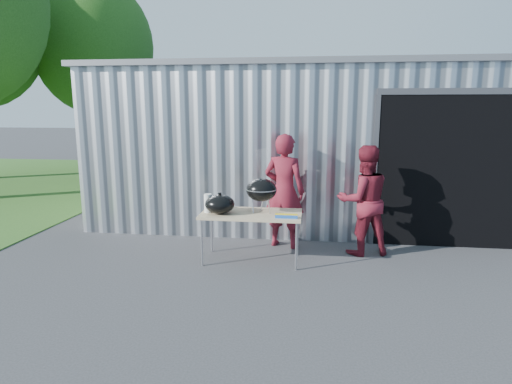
# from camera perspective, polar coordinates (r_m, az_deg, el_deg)

# --- Properties ---
(ground) EXTENTS (80.00, 80.00, 0.00)m
(ground) POSITION_cam_1_polar(r_m,az_deg,el_deg) (6.09, -2.75, -10.99)
(ground) COLOR #343437
(building) EXTENTS (8.20, 6.20, 3.10)m
(building) POSITION_cam_1_polar(r_m,az_deg,el_deg) (10.17, 6.88, 6.86)
(building) COLOR silver
(building) RESTS_ON ground
(tree_far) EXTENTS (4.02, 4.02, 6.65)m
(tree_far) POSITION_cam_1_polar(r_m,az_deg,el_deg) (16.50, -20.79, 17.61)
(tree_far) COLOR #442D19
(tree_far) RESTS_ON ground
(folding_table) EXTENTS (1.50, 0.75, 0.75)m
(folding_table) POSITION_cam_1_polar(r_m,az_deg,el_deg) (6.42, -0.63, -3.14)
(folding_table) COLOR tan
(folding_table) RESTS_ON ground
(kettle_grill) EXTENTS (0.47, 0.47, 0.94)m
(kettle_grill) POSITION_cam_1_polar(r_m,az_deg,el_deg) (6.36, 0.73, 0.93)
(kettle_grill) COLOR black
(kettle_grill) RESTS_ON folding_table
(grill_lid) EXTENTS (0.44, 0.44, 0.32)m
(grill_lid) POSITION_cam_1_polar(r_m,az_deg,el_deg) (6.36, -4.85, -1.62)
(grill_lid) COLOR black
(grill_lid) RESTS_ON folding_table
(paper_towels) EXTENTS (0.12, 0.12, 0.28)m
(paper_towels) POSITION_cam_1_polar(r_m,az_deg,el_deg) (6.45, -6.41, -1.49)
(paper_towels) COLOR white
(paper_towels) RESTS_ON folding_table
(white_tub) EXTENTS (0.20, 0.15, 0.10)m
(white_tub) POSITION_cam_1_polar(r_m,az_deg,el_deg) (6.66, -5.12, -1.85)
(white_tub) COLOR white
(white_tub) RESTS_ON folding_table
(foil_box) EXTENTS (0.32, 0.06, 0.06)m
(foil_box) POSITION_cam_1_polar(r_m,az_deg,el_deg) (6.11, 4.07, -3.22)
(foil_box) COLOR #1B52B3
(foil_box) RESTS_ON folding_table
(person_cook) EXTENTS (0.79, 0.62, 1.89)m
(person_cook) POSITION_cam_1_polar(r_m,az_deg,el_deg) (7.06, 3.78, 0.12)
(person_cook) COLOR maroon
(person_cook) RESTS_ON ground
(person_bystander) EXTENTS (0.99, 0.85, 1.73)m
(person_bystander) POSITION_cam_1_polar(r_m,az_deg,el_deg) (6.91, 14.14, -1.10)
(person_bystander) COLOR maroon
(person_bystander) RESTS_ON ground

